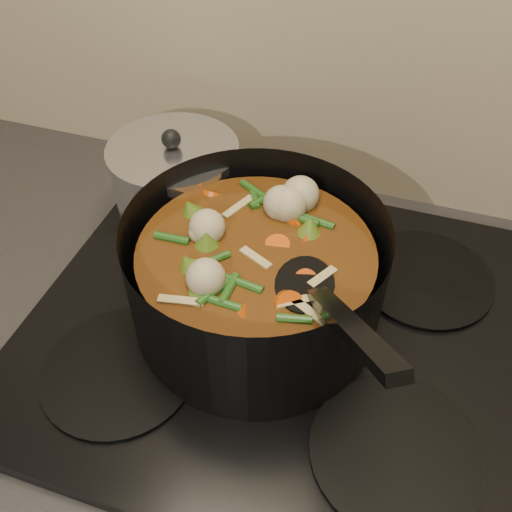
% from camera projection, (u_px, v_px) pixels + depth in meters
% --- Properties ---
extents(counter, '(2.64, 0.64, 0.91)m').
position_uv_depth(counter, '(274.00, 484.00, 1.05)').
color(counter, brown).
rests_on(counter, ground).
extents(stovetop, '(0.62, 0.54, 0.03)m').
position_uv_depth(stovetop, '(283.00, 326.00, 0.72)').
color(stovetop, black).
rests_on(stovetop, counter).
extents(stockpot, '(0.38, 0.39, 0.22)m').
position_uv_depth(stockpot, '(256.00, 277.00, 0.67)').
color(stockpot, black).
rests_on(stockpot, stovetop).
extents(saucepan, '(0.18, 0.18, 0.15)m').
position_uv_depth(saucepan, '(177.00, 183.00, 0.81)').
color(saucepan, silver).
rests_on(saucepan, stovetop).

